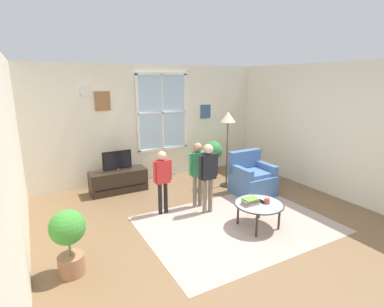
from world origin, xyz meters
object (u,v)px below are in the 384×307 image
object	(u,v)px
television	(117,160)
potted_plant_corner	(68,237)
person_green_shirt	(198,167)
remote_near_cup	(261,201)
person_black_shirt	(208,170)
tv_stand	(118,181)
armchair	(252,178)
coffee_table	(259,205)
remote_near_books	(261,201)
cup	(267,201)
potted_plant_by_window	(213,153)
book_stack	(250,201)
person_red_shirt	(162,175)
floor_lamp	(228,124)

from	to	relation	value
television	potted_plant_corner	world-z (taller)	television
person_green_shirt	remote_near_cup	bearing A→B (deg)	-64.52
television	person_green_shirt	size ratio (longest dim) A/B	0.49
television	person_black_shirt	bearing A→B (deg)	-57.91
tv_stand	remote_near_cup	bearing A→B (deg)	-58.10
armchair	remote_near_cup	world-z (taller)	armchair
coffee_table	person_green_shirt	size ratio (longest dim) A/B	0.65
coffee_table	remote_near_books	world-z (taller)	remote_near_books
armchair	cup	bearing A→B (deg)	-120.73
television	potted_plant_by_window	world-z (taller)	television
remote_near_cup	potted_plant_by_window	xyz separation A→B (m)	(0.77, 2.62, 0.14)
armchair	remote_near_cup	bearing A→B (deg)	-124.02
book_stack	tv_stand	bearing A→B (deg)	118.58
person_red_shirt	television	bearing A→B (deg)	105.54
tv_stand	coffee_table	world-z (taller)	tv_stand
potted_plant_corner	coffee_table	bearing A→B (deg)	-3.81
cup	tv_stand	bearing A→B (deg)	121.63
tv_stand	potted_plant_by_window	bearing A→B (deg)	0.48
television	potted_plant_by_window	xyz separation A→B (m)	(2.38, 0.02, -0.13)
tv_stand	potted_plant_by_window	xyz separation A→B (m)	(2.38, 0.02, 0.32)
armchair	remote_near_books	world-z (taller)	armchair
television	potted_plant_by_window	bearing A→B (deg)	0.55
remote_near_books	person_red_shirt	bearing A→B (deg)	137.10
television	armchair	xyz separation A→B (m)	(2.40, -1.44, -0.36)
cup	book_stack	bearing A→B (deg)	156.69
television	cup	xyz separation A→B (m)	(1.66, -2.69, -0.24)
cup	remote_near_books	bearing A→B (deg)	103.99
armchair	remote_near_cup	xyz separation A→B (m)	(-0.78, -1.15, 0.09)
cup	floor_lamp	xyz separation A→B (m)	(0.54, 1.86, 0.94)
tv_stand	cup	size ratio (longest dim) A/B	13.62
cup	floor_lamp	bearing A→B (deg)	73.81
person_green_shirt	potted_plant_by_window	distance (m)	1.99
remote_near_cup	floor_lamp	world-z (taller)	floor_lamp
television	potted_plant_corner	distance (m)	2.75
coffee_table	book_stack	xyz separation A→B (m)	(-0.13, 0.05, 0.07)
television	floor_lamp	size ratio (longest dim) A/B	0.36
tv_stand	coffee_table	bearing A→B (deg)	-59.65
television	remote_near_cup	xyz separation A→B (m)	(1.62, -2.60, -0.27)
armchair	person_black_shirt	size ratio (longest dim) A/B	0.69
coffee_table	book_stack	world-z (taller)	book_stack
floor_lamp	armchair	bearing A→B (deg)	-72.30
potted_plant_corner	floor_lamp	bearing A→B (deg)	25.10
potted_plant_by_window	floor_lamp	size ratio (longest dim) A/B	0.51
cup	remote_near_cup	world-z (taller)	cup
cup	potted_plant_corner	distance (m)	2.93
person_black_shirt	person_red_shirt	bearing A→B (deg)	154.54
person_red_shirt	potted_plant_corner	size ratio (longest dim) A/B	1.36
remote_near_cup	floor_lamp	bearing A→B (deg)	71.89
tv_stand	person_red_shirt	bearing A→B (deg)	-74.49
potted_plant_by_window	potted_plant_corner	distance (m)	4.40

